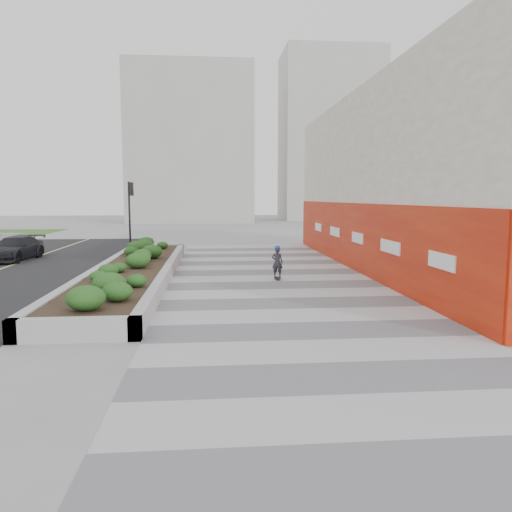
{
  "coord_description": "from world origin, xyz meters",
  "views": [
    {
      "loc": [
        -2.39,
        -13.15,
        3.25
      ],
      "look_at": [
        -0.76,
        5.04,
        1.1
      ],
      "focal_mm": 35.0,
      "sensor_mm": 36.0,
      "label": 1
    }
  ],
  "objects_px": {
    "skateboarder": "(277,262)",
    "car_silver": "(4,246)",
    "planter": "(134,268)",
    "car_dark": "(15,249)",
    "traffic_signal_near": "(130,206)"
  },
  "relations": [
    {
      "from": "car_silver",
      "to": "skateboarder",
      "type": "bearing_deg",
      "value": -20.97
    },
    {
      "from": "car_silver",
      "to": "car_dark",
      "type": "height_order",
      "value": "car_silver"
    },
    {
      "from": "planter",
      "to": "traffic_signal_near",
      "type": "xyz_separation_m",
      "value": [
        -1.73,
        10.5,
        2.34
      ]
    },
    {
      "from": "skateboarder",
      "to": "car_dark",
      "type": "height_order",
      "value": "skateboarder"
    },
    {
      "from": "planter",
      "to": "car_silver",
      "type": "height_order",
      "value": "car_silver"
    },
    {
      "from": "traffic_signal_near",
      "to": "skateboarder",
      "type": "relative_size",
      "value": 3.06
    },
    {
      "from": "traffic_signal_near",
      "to": "car_silver",
      "type": "height_order",
      "value": "traffic_signal_near"
    },
    {
      "from": "planter",
      "to": "car_silver",
      "type": "bearing_deg",
      "value": 136.53
    },
    {
      "from": "planter",
      "to": "traffic_signal_near",
      "type": "distance_m",
      "value": 10.9
    },
    {
      "from": "skateboarder",
      "to": "car_dark",
      "type": "bearing_deg",
      "value": 154.94
    },
    {
      "from": "skateboarder",
      "to": "car_silver",
      "type": "bearing_deg",
      "value": 153.48
    },
    {
      "from": "car_dark",
      "to": "traffic_signal_near",
      "type": "bearing_deg",
      "value": 41.71
    },
    {
      "from": "skateboarder",
      "to": "car_silver",
      "type": "relative_size",
      "value": 0.35
    },
    {
      "from": "traffic_signal_near",
      "to": "car_silver",
      "type": "xyz_separation_m",
      "value": [
        -6.27,
        -2.92,
        -2.1
      ]
    },
    {
      "from": "planter",
      "to": "skateboarder",
      "type": "relative_size",
      "value": 13.11
    }
  ]
}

